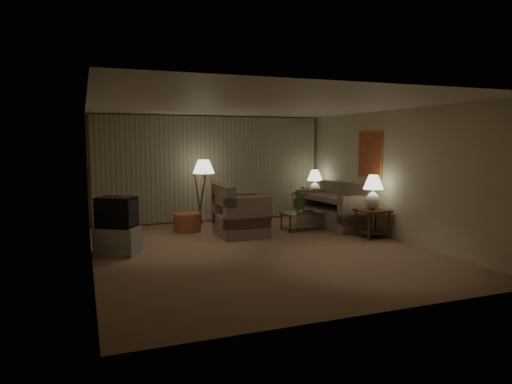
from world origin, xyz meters
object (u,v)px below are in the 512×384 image
vase (299,209)px  side_table_far (314,203)px  table_lamp_near (373,189)px  sofa (334,210)px  crt_tv (117,212)px  ottoman (187,222)px  tv_cabinet (118,241)px  armchair (241,215)px  coffee_table (305,218)px  side_table_near (372,218)px  table_lamp_far (315,181)px  floor_lamp (204,192)px

vase → side_table_far: bearing=50.4°
table_lamp_near → vase: table_lamp_near is taller
sofa → side_table_far: 1.26m
crt_tv → ottoman: bearing=76.0°
side_table_far → ottoman: (-3.55, -0.53, -0.19)m
tv_cabinet → ottoman: tv_cabinet is taller
ottoman → crt_tv: bearing=-134.5°
armchair → coffee_table: (1.60, 0.07, -0.17)m
vase → table_lamp_near: bearing=-48.3°
coffee_table → vase: (-0.15, -0.00, 0.21)m
side_table_near → coffee_table: bearing=127.7°
side_table_far → crt_tv: 5.66m
side_table_near → table_lamp_far: (-0.00, 2.60, 0.59)m
sofa → crt_tv: bearing=-86.2°
side_table_far → coffee_table: (-0.97, -1.35, -0.13)m
table_lamp_near → crt_tv: bearing=175.6°
table_lamp_far → crt_tv: size_ratio=0.89×
sofa → table_lamp_near: 1.49m
side_table_far → side_table_near: bearing=-90.0°
side_table_far → ottoman: bearing=-171.5°
tv_cabinet → table_lamp_near: bearing=26.2°
ottoman → vase: size_ratio=4.18×
crt_tv → armchair: bearing=47.0°
side_table_far → table_lamp_far: (0.00, 0.00, 0.61)m
armchair → tv_cabinet: 2.75m
side_table_far → vase: (-1.12, -1.35, 0.09)m
table_lamp_far → table_lamp_near: bearing=-90.0°
side_table_near → ottoman: size_ratio=0.96×
table_lamp_far → armchair: bearing=-150.9°
coffee_table → sofa: bearing=7.0°
tv_cabinet → table_lamp_far: bearing=53.5°
table_lamp_far → side_table_far: bearing=180.0°
sofa → crt_tv: (-5.05, -0.95, 0.36)m
armchair → table_lamp_far: bearing=-61.3°
tv_cabinet → vase: (4.08, 0.85, 0.24)m
side_table_near → crt_tv: crt_tv is taller
tv_cabinet → crt_tv: (0.00, 0.00, 0.53)m
sofa → side_table_near: size_ratio=3.48×
side_table_far → table_lamp_far: table_lamp_far is taller
floor_lamp → ottoman: bearing=-137.0°
ottoman → side_table_near: bearing=-30.2°
armchair → sofa: bearing=-86.2°
armchair → side_table_near: 2.82m
floor_lamp → ottoman: 0.96m
ottoman → table_lamp_far: bearing=8.5°
tv_cabinet → vase: bearing=42.4°
armchair → table_lamp_near: table_lamp_near is taller
table_lamp_near → ottoman: 4.20m
side_table_far → floor_lamp: 3.06m
coffee_table → crt_tv: 4.35m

